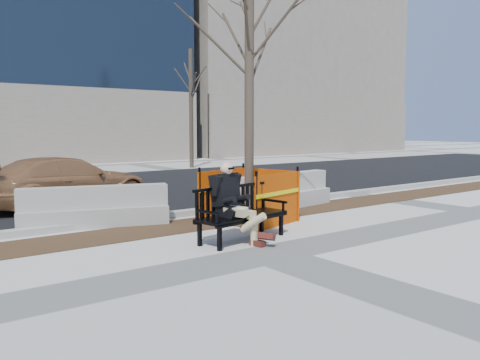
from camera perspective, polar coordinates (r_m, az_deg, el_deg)
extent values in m
plane|color=beige|center=(7.44, 3.32, -8.60)|extent=(120.00, 120.00, 0.00)
cube|color=#47301C|center=(9.53, -6.84, -5.35)|extent=(40.00, 1.20, 0.02)
cube|color=black|center=(15.15, -18.64, -1.38)|extent=(60.00, 10.40, 0.01)
cube|color=#9E9B93|center=(10.34, -9.48, -4.18)|extent=(60.00, 0.25, 0.12)
imported|color=#9C673D|center=(12.58, -19.42, -2.89)|extent=(4.37, 2.41, 1.20)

